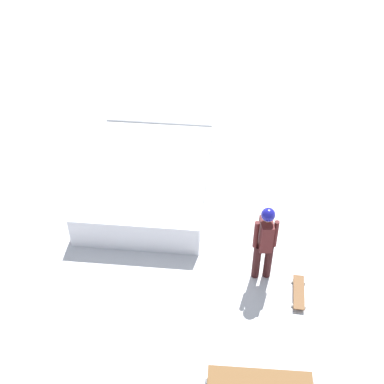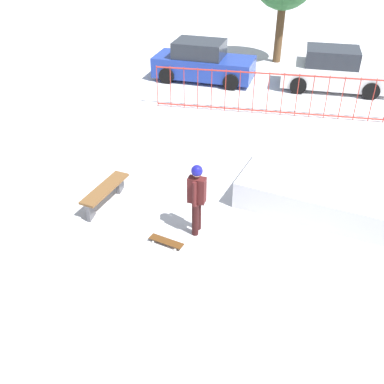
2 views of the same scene
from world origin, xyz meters
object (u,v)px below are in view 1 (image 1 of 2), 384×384
skater (265,239)px  park_bench (259,384)px  skateboard (299,292)px  skate_ramp (151,169)px

skater → park_bench: skater is taller
skateboard → skater: bearing=62.4°
skateboard → park_bench: size_ratio=0.50×
skateboard → park_bench: (-1.83, 1.24, 0.28)m
skate_ramp → skater: (-3.21, -1.79, 0.69)m
skate_ramp → park_bench: 5.72m
skate_ramp → park_bench: size_ratio=3.56×
skateboard → park_bench: 2.23m
skate_ramp → skater: size_ratio=3.41×
skater → park_bench: bearing=170.6°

